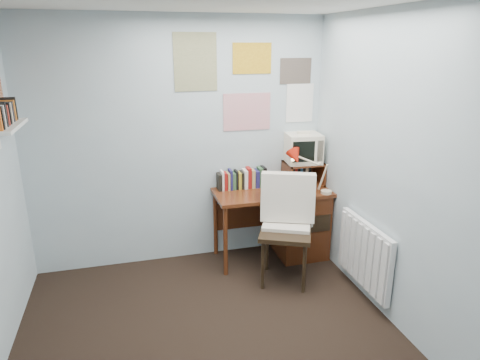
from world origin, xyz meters
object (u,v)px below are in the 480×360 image
(desk, at_px, (295,220))
(desk_chair, at_px, (286,233))
(desk_lamp, at_px, (327,175))
(wall_shelf, at_px, (6,126))
(tv_riser, at_px, (303,174))
(crt_tv, at_px, (303,147))
(radiator, at_px, (365,254))

(desk, height_order, desk_chair, desk_chair)
(desk_lamp, relative_size, wall_shelf, 0.65)
(desk, height_order, wall_shelf, wall_shelf)
(tv_riser, height_order, crt_tv, crt_tv)
(desk_lamp, bearing_deg, desk, 153.74)
(desk_lamp, bearing_deg, tv_riser, 126.28)
(desk_chair, bearing_deg, crt_tv, 81.59)
(crt_tv, relative_size, radiator, 0.44)
(desk_chair, relative_size, crt_tv, 2.86)
(crt_tv, xyz_separation_m, radiator, (0.18, -1.06, -0.76))
(crt_tv, xyz_separation_m, wall_shelf, (-2.68, -0.51, 0.44))
(desk, relative_size, desk_lamp, 2.97)
(desk_lamp, xyz_separation_m, wall_shelf, (-2.81, -0.16, 0.66))
(desk_chair, bearing_deg, wall_shelf, -157.93)
(crt_tv, bearing_deg, tv_riser, -58.81)
(crt_tv, distance_m, radiator, 1.32)
(crt_tv, relative_size, wall_shelf, 0.57)
(desk, xyz_separation_m, wall_shelf, (-2.57, -0.38, 1.21))
(desk_chair, bearing_deg, desk, 83.48)
(desk, xyz_separation_m, crt_tv, (0.11, 0.13, 0.77))
(tv_riser, distance_m, radiator, 1.15)
(tv_riser, bearing_deg, wall_shelf, -169.68)
(tv_riser, distance_m, wall_shelf, 2.83)
(desk, bearing_deg, wall_shelf, -171.60)
(desk_lamp, height_order, crt_tv, crt_tv)
(desk, distance_m, crt_tv, 0.79)
(desk_chair, xyz_separation_m, wall_shelf, (-2.27, 0.12, 1.11))
(desk, bearing_deg, tv_riser, 42.96)
(desk, distance_m, tv_riser, 0.51)
(desk_chair, height_order, wall_shelf, wall_shelf)
(desk_chair, relative_size, tv_riser, 2.54)
(crt_tv, bearing_deg, wall_shelf, -163.39)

